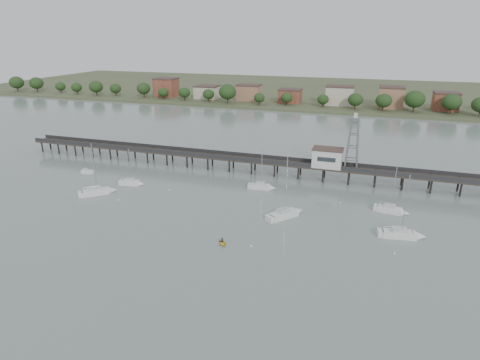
# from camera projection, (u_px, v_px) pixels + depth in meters

# --- Properties ---
(ground_plane) EXTENTS (500.00, 500.00, 0.00)m
(ground_plane) POSITION_uv_depth(u_px,v_px,m) (135.00, 280.00, 67.90)
(ground_plane) COLOR slate
(ground_plane) RESTS_ON ground
(pier) EXTENTS (150.00, 5.00, 5.50)m
(pier) POSITION_uv_depth(u_px,v_px,m) (242.00, 159.00, 120.16)
(pier) COLOR #2D2823
(pier) RESTS_ON ground
(pier_building) EXTENTS (8.40, 5.40, 5.30)m
(pier_building) POSITION_uv_depth(u_px,v_px,m) (327.00, 157.00, 111.92)
(pier_building) COLOR silver
(pier_building) RESTS_ON ground
(lattice_tower) EXTENTS (3.20, 3.20, 15.50)m
(lattice_tower) POSITION_uv_depth(u_px,v_px,m) (353.00, 144.00, 108.51)
(lattice_tower) COLOR slate
(lattice_tower) RESTS_ON ground
(sailboat_b) EXTENTS (6.64, 3.00, 10.78)m
(sailboat_b) POSITION_uv_depth(u_px,v_px,m) (133.00, 183.00, 110.05)
(sailboat_b) COLOR white
(sailboat_b) RESTS_ON ground
(sailboat_e) EXTENTS (7.53, 3.20, 12.14)m
(sailboat_e) POSITION_uv_depth(u_px,v_px,m) (394.00, 211.00, 92.90)
(sailboat_e) COLOR white
(sailboat_e) RESTS_ON ground
(sailboat_a) EXTENTS (8.27, 7.72, 14.44)m
(sailboat_a) POSITION_uv_depth(u_px,v_px,m) (101.00, 191.00, 104.29)
(sailboat_a) COLOR white
(sailboat_a) RESTS_ON ground
(sailboat_d) EXTENTS (9.01, 3.81, 14.38)m
(sailboat_d) POSITION_uv_depth(u_px,v_px,m) (406.00, 235.00, 81.78)
(sailboat_d) COLOR white
(sailboat_d) RESTS_ON ground
(sailboat_c) EXTENTS (7.88, 8.85, 15.12)m
(sailboat_c) POSITION_uv_depth(u_px,v_px,m) (289.00, 213.00, 91.58)
(sailboat_c) COLOR white
(sailboat_c) RESTS_ON ground
(sailboat_f) EXTENTS (7.04, 2.76, 11.47)m
(sailboat_f) POSITION_uv_depth(u_px,v_px,m) (264.00, 187.00, 107.28)
(sailboat_f) COLOR white
(sailboat_f) RESTS_ON ground
(white_tender) EXTENTS (3.92, 1.80, 1.49)m
(white_tender) POSITION_uv_depth(u_px,v_px,m) (88.00, 172.00, 119.48)
(white_tender) COLOR white
(white_tender) RESTS_ON ground
(yellow_dinghy) EXTENTS (1.78, 1.51, 2.55)m
(yellow_dinghy) POSITION_uv_depth(u_px,v_px,m) (222.00, 244.00, 79.47)
(yellow_dinghy) COLOR yellow
(yellow_dinghy) RESTS_ON ground
(dinghy_occupant) EXTENTS (0.87, 1.31, 0.30)m
(dinghy_occupant) POSITION_uv_depth(u_px,v_px,m) (222.00, 244.00, 79.47)
(dinghy_occupant) COLOR black
(dinghy_occupant) RESTS_ON ground
(mooring_buoys) EXTENTS (75.13, 27.81, 0.39)m
(mooring_buoys) POSITION_uv_depth(u_px,v_px,m) (218.00, 210.00, 94.68)
(mooring_buoys) COLOR beige
(mooring_buoys) RESTS_ON ground
(far_shore) EXTENTS (500.00, 170.00, 10.40)m
(far_shore) POSITION_uv_depth(u_px,v_px,m) (320.00, 91.00, 281.34)
(far_shore) COLOR #475133
(far_shore) RESTS_ON ground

